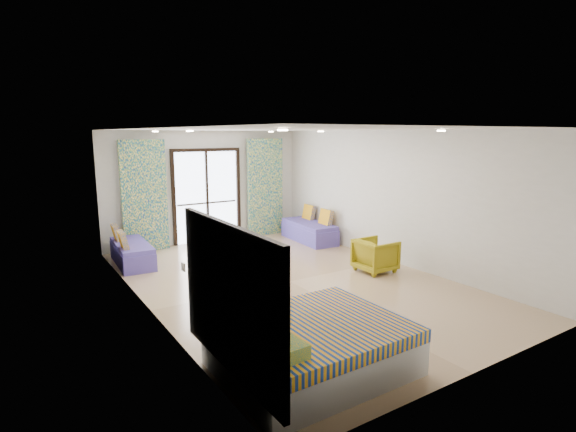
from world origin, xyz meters
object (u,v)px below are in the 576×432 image
daybed_left (131,252)px  armchair (376,254)px  bed (310,346)px  daybed_right (310,230)px  coffee_table (214,238)px

daybed_left → armchair: 4.91m
bed → daybed_right: bearing=54.6°
daybed_left → coffee_table: 1.75m
daybed_right → armchair: size_ratio=2.49×
bed → armchair: bearing=35.9°
daybed_right → armchair: 2.76m
armchair → bed: bearing=126.4°
armchair → daybed_left: bearing=52.0°
daybed_left → daybed_right: size_ratio=0.93×
bed → daybed_right: 6.20m
daybed_left → coffee_table: (1.74, -0.20, 0.13)m
bed → coffee_table: bearing=78.0°
daybed_left → bed: bearing=-80.3°
bed → daybed_right: size_ratio=1.15×
daybed_left → armchair: daybed_left is taller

